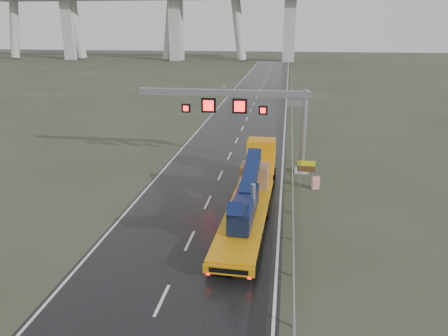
% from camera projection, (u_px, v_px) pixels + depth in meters
% --- Properties ---
extents(ground, '(400.00, 400.00, 0.00)m').
position_uv_depth(ground, '(173.00, 277.00, 22.34)').
color(ground, '#343928').
rests_on(ground, ground).
extents(road, '(11.00, 200.00, 0.02)m').
position_uv_depth(road, '(247.00, 119.00, 59.94)').
color(road, black).
rests_on(road, ground).
extents(guardrail, '(0.20, 140.00, 1.40)m').
position_uv_depth(guardrail, '(292.00, 132.00, 49.49)').
color(guardrail, gray).
rests_on(guardrail, ground).
extents(sign_gantry, '(14.90, 1.20, 7.42)m').
position_uv_depth(sign_gantry, '(248.00, 107.00, 37.21)').
color(sign_gantry, '#9F9F9A').
rests_on(sign_gantry, ground).
extents(heavy_haul_truck, '(3.08, 17.28, 4.04)m').
position_uv_depth(heavy_haul_truck, '(253.00, 185.00, 30.66)').
color(heavy_haul_truck, '#C6790B').
rests_on(heavy_haul_truck, ground).
extents(exit_sign_pair, '(1.35, 0.19, 2.31)m').
position_uv_depth(exit_sign_pair, '(306.00, 169.00, 34.04)').
color(exit_sign_pair, gray).
rests_on(exit_sign_pair, ground).
extents(striped_barrier, '(0.67, 0.52, 1.01)m').
position_uv_depth(striped_barrier, '(315.00, 183.00, 34.26)').
color(striped_barrier, red).
rests_on(striped_barrier, ground).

